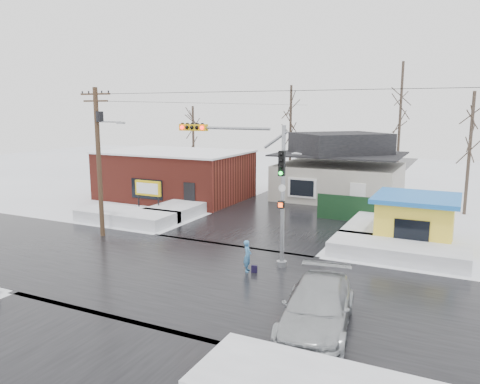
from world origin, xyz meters
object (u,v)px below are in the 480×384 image
at_px(pedestrian, 247,256).
at_px(marquee_sign, 148,189).
at_px(kiosk, 416,220).
at_px(car, 317,308).
at_px(traffic_signal, 253,175).
at_px(utility_pole, 99,153).

bearing_deg(pedestrian, marquee_sign, 39.82).
xyz_separation_m(kiosk, car, (-1.96, -12.77, -0.63)).
bearing_deg(pedestrian, traffic_signal, -2.77).
height_order(marquee_sign, car, marquee_sign).
height_order(utility_pole, marquee_sign, utility_pole).
bearing_deg(kiosk, car, -98.72).
relative_size(marquee_sign, car, 0.44).
xyz_separation_m(kiosk, pedestrian, (-6.74, -8.36, -0.69)).
xyz_separation_m(utility_pole, pedestrian, (10.68, -1.86, -4.34)).
height_order(pedestrian, car, car).
height_order(marquee_sign, pedestrian, marquee_sign).
distance_m(traffic_signal, marquee_sign, 13.42).
xyz_separation_m(pedestrian, car, (4.79, -4.41, 0.06)).
xyz_separation_m(marquee_sign, kiosk, (18.50, 0.50, -0.46)).
bearing_deg(utility_pole, marquee_sign, 100.13).
xyz_separation_m(utility_pole, car, (15.47, -6.27, -4.28)).
height_order(traffic_signal, kiosk, traffic_signal).
xyz_separation_m(traffic_signal, utility_pole, (-10.36, 0.53, 0.57)).
relative_size(utility_pole, marquee_sign, 3.53).
bearing_deg(traffic_signal, marquee_sign, 150.28).
bearing_deg(marquee_sign, traffic_signal, -29.72).
height_order(utility_pole, kiosk, utility_pole).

